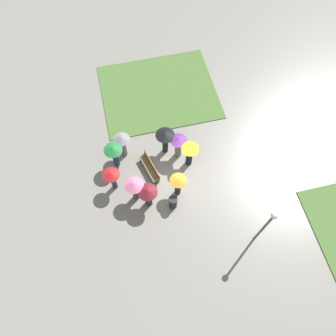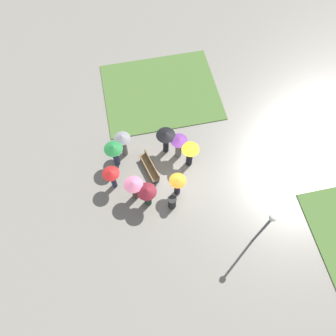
{
  "view_description": "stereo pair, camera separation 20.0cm",
  "coord_description": "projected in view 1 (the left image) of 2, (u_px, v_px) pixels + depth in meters",
  "views": [
    {
      "loc": [
        7.73,
        -2.37,
        17.29
      ],
      "look_at": [
        -0.59,
        -0.43,
        0.66
      ],
      "focal_mm": 35.0,
      "sensor_mm": 36.0,
      "label": 1
    },
    {
      "loc": [
        7.77,
        -2.18,
        17.29
      ],
      "look_at": [
        -0.59,
        -0.43,
        0.66
      ],
      "focal_mm": 35.0,
      "sensor_mm": 36.0,
      "label": 2
    }
  ],
  "objects": [
    {
      "name": "crowd_person_maroon",
      "position": [
        148.0,
        194.0,
        17.26
      ],
      "size": [
        1.05,
        1.05,
        1.85
      ],
      "rotation": [
        0.0,
        0.0,
        0.76
      ],
      "color": "#1E3328",
      "rests_on": "ground_plane"
    },
    {
      "name": "crowd_person_green",
      "position": [
        114.0,
        152.0,
        18.26
      ],
      "size": [
        1.06,
        1.06,
        1.98
      ],
      "rotation": [
        0.0,
        0.0,
        5.86
      ],
      "color": "#282D47",
      "rests_on": "ground_plane"
    },
    {
      "name": "lamp_post",
      "position": [
        267.0,
        224.0,
        15.25
      ],
      "size": [
        0.32,
        0.32,
        3.87
      ],
      "color": "#474C51",
      "rests_on": "ground_plane"
    },
    {
      "name": "lawn_patch_near",
      "position": [
        159.0,
        92.0,
        22.05
      ],
      "size": [
        6.21,
        7.55,
        0.06
      ],
      "color": "#4C7033",
      "rests_on": "ground_plane"
    },
    {
      "name": "park_bench",
      "position": [
        150.0,
        167.0,
        18.94
      ],
      "size": [
        1.99,
        0.91,
        0.9
      ],
      "rotation": [
        0.0,
        0.0,
        0.26
      ],
      "color": "brown",
      "rests_on": "ground_plane"
    },
    {
      "name": "crowd_person_yellow",
      "position": [
        190.0,
        152.0,
        18.43
      ],
      "size": [
        1.0,
        1.0,
        1.91
      ],
      "rotation": [
        0.0,
        0.0,
        2.61
      ],
      "color": "black",
      "rests_on": "ground_plane"
    },
    {
      "name": "crowd_person_purple",
      "position": [
        178.0,
        144.0,
        18.75
      ],
      "size": [
        0.97,
        0.97,
        1.86
      ],
      "rotation": [
        0.0,
        0.0,
        0.68
      ],
      "color": "slate",
      "rests_on": "ground_plane"
    },
    {
      "name": "trash_bin",
      "position": [
        173.0,
        202.0,
        17.93
      ],
      "size": [
        0.49,
        0.49,
        0.97
      ],
      "color": "#232326",
      "rests_on": "ground_plane"
    },
    {
      "name": "ground_plane",
      "position": [
        178.0,
        180.0,
        19.07
      ],
      "size": [
        90.0,
        90.0,
        0.0
      ],
      "primitive_type": "plane",
      "color": "gray"
    },
    {
      "name": "crowd_person_grey",
      "position": [
        122.0,
        142.0,
        18.67
      ],
      "size": [
        0.96,
        0.96,
        1.94
      ],
      "rotation": [
        0.0,
        0.0,
        2.37
      ],
      "color": "slate",
      "rests_on": "ground_plane"
    },
    {
      "name": "crowd_person_pink",
      "position": [
        134.0,
        187.0,
        17.36
      ],
      "size": [
        1.02,
        1.02,
        1.93
      ],
      "rotation": [
        0.0,
        0.0,
        0.61
      ],
      "color": "#47382D",
      "rests_on": "ground_plane"
    },
    {
      "name": "crowd_person_orange",
      "position": [
        178.0,
        183.0,
        17.65
      ],
      "size": [
        0.92,
        0.92,
        1.8
      ],
      "rotation": [
        0.0,
        0.0,
        6.24
      ],
      "color": "#2D2333",
      "rests_on": "ground_plane"
    },
    {
      "name": "crowd_person_black",
      "position": [
        165.0,
        138.0,
        18.77
      ],
      "size": [
        1.1,
        1.1,
        1.91
      ],
      "rotation": [
        0.0,
        0.0,
        2.06
      ],
      "color": "black",
      "rests_on": "ground_plane"
    },
    {
      "name": "crowd_person_red",
      "position": [
        112.0,
        177.0,
        17.72
      ],
      "size": [
        0.94,
        0.94,
        1.78
      ],
      "rotation": [
        0.0,
        0.0,
        2.93
      ],
      "color": "#282D47",
      "rests_on": "ground_plane"
    }
  ]
}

